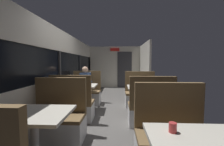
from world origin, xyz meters
TOP-DOWN VIEW (x-y plane):
  - ground_plane at (0.00, 0.00)m, footprint 3.30×9.20m
  - carriage_window_panel_left at (-1.45, 0.00)m, footprint 0.09×8.48m
  - carriage_end_bulkhead at (0.06, 4.19)m, footprint 2.90×0.11m
  - carriage_aisle_panel_right at (1.45, 3.00)m, footprint 0.08×2.40m
  - dining_table_near_window at (-0.89, -2.09)m, footprint 0.90×0.70m
  - bench_near_window_facing_entry at (-0.89, -1.39)m, footprint 0.95×0.50m
  - dining_table_mid_window at (-0.89, 0.16)m, footprint 0.90×0.70m
  - bench_mid_window_facing_end at (-0.89, -0.54)m, footprint 0.95×0.50m
  - bench_mid_window_facing_entry at (-0.89, 0.86)m, footprint 0.95×0.50m
  - bench_front_aisle_facing_entry at (0.89, -1.99)m, footprint 0.95×0.50m
  - dining_table_rear_aisle at (0.89, -0.04)m, footprint 0.90×0.70m
  - bench_rear_aisle_facing_end at (0.89, -0.74)m, footprint 0.95×0.50m
  - bench_rear_aisle_facing_entry at (0.89, 0.66)m, footprint 0.95×0.50m
  - seated_passenger at (-0.89, 0.79)m, footprint 0.47×0.55m
  - coffee_cup_primary at (0.68, -2.54)m, footprint 0.07×0.07m

SIDE VIEW (x-z plane):
  - ground_plane at x=0.00m, z-range -0.02..0.00m
  - bench_near_window_facing_entry at x=-0.89m, z-range -0.22..0.88m
  - bench_mid_window_facing_end at x=-0.89m, z-range -0.22..0.88m
  - bench_mid_window_facing_entry at x=-0.89m, z-range -0.22..0.88m
  - bench_front_aisle_facing_entry at x=0.89m, z-range -0.22..0.88m
  - bench_rear_aisle_facing_end at x=0.89m, z-range -0.22..0.88m
  - bench_rear_aisle_facing_entry at x=0.89m, z-range -0.22..0.88m
  - seated_passenger at x=-0.89m, z-range -0.09..1.17m
  - dining_table_near_window at x=-0.89m, z-range 0.27..1.01m
  - dining_table_mid_window at x=-0.89m, z-range 0.27..1.01m
  - dining_table_rear_aisle at x=0.89m, z-range 0.27..1.01m
  - coffee_cup_primary at x=0.68m, z-range 0.74..0.83m
  - carriage_window_panel_left at x=-1.45m, z-range -0.04..2.26m
  - carriage_end_bulkhead at x=0.06m, z-range -0.01..2.29m
  - carriage_aisle_panel_right at x=1.45m, z-range 0.00..2.30m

